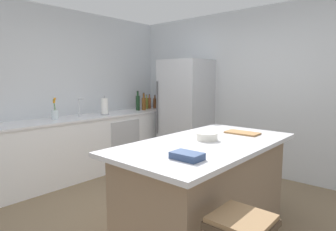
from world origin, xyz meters
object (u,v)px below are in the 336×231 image
(refrigerator, at_px, (186,113))
(wine_bottle, at_px, (138,102))
(vinegar_bottle, at_px, (149,103))
(olive_oil_bottle, at_px, (147,103))
(mixing_bowl, at_px, (207,136))
(syrup_bottle, at_px, (155,103))
(cutting_board, at_px, (242,133))
(paper_towel_roll, at_px, (105,107))
(cookbook_stack, at_px, (187,156))
(sink_faucet, at_px, (80,107))
(flower_vase, at_px, (55,113))
(whiskey_bottle, at_px, (144,103))
(hot_sauce_bottle, at_px, (144,104))
(kitchen_island, at_px, (206,188))

(refrigerator, xyz_separation_m, wine_bottle, (-0.88, -0.33, 0.15))
(vinegar_bottle, distance_m, olive_oil_bottle, 0.08)
(vinegar_bottle, height_order, wine_bottle, wine_bottle)
(refrigerator, distance_m, mixing_bowl, 2.26)
(syrup_bottle, distance_m, cutting_board, 2.84)
(paper_towel_roll, bearing_deg, cookbook_stack, -24.20)
(sink_faucet, relative_size, syrup_bottle, 1.14)
(flower_vase, relative_size, olive_oil_bottle, 1.14)
(paper_towel_roll, relative_size, mixing_bowl, 1.52)
(whiskey_bottle, distance_m, mixing_bowl, 2.74)
(refrigerator, distance_m, paper_towel_roll, 1.40)
(refrigerator, height_order, hot_sauce_bottle, refrigerator)
(wine_bottle, height_order, mixing_bowl, wine_bottle)
(refrigerator, bearing_deg, whiskey_bottle, -163.58)
(flower_vase, bearing_deg, cookbook_stack, -7.48)
(paper_towel_roll, xyz_separation_m, cookbook_stack, (2.60, -1.17, -0.11))
(vinegar_bottle, bearing_deg, sink_faucet, -89.16)
(wine_bottle, bearing_deg, refrigerator, 20.25)
(sink_faucet, relative_size, cutting_board, 0.85)
(vinegar_bottle, distance_m, hot_sauce_bottle, 0.19)
(cookbook_stack, height_order, cutting_board, cookbook_stack)
(cutting_board, bearing_deg, wine_bottle, 162.23)
(hot_sauce_bottle, bearing_deg, cutting_board, -21.27)
(kitchen_island, relative_size, wine_bottle, 5.25)
(hot_sauce_bottle, bearing_deg, mixing_bowl, -31.79)
(sink_faucet, xyz_separation_m, mixing_bowl, (2.45, -0.13, -0.12))
(wine_bottle, bearing_deg, flower_vase, -90.43)
(kitchen_island, relative_size, olive_oil_bottle, 6.79)
(sink_faucet, height_order, mixing_bowl, sink_faucet)
(whiskey_bottle, distance_m, cookbook_stack, 3.31)
(refrigerator, bearing_deg, flower_vase, -114.68)
(sink_faucet, distance_m, syrup_bottle, 1.66)
(refrigerator, relative_size, sink_faucet, 6.10)
(flower_vase, bearing_deg, whiskey_bottle, 87.20)
(whiskey_bottle, xyz_separation_m, mixing_bowl, (2.35, -1.42, -0.09))
(whiskey_bottle, bearing_deg, flower_vase, -92.80)
(flower_vase, height_order, mixing_bowl, flower_vase)
(vinegar_bottle, height_order, cookbook_stack, vinegar_bottle)
(flower_vase, bearing_deg, wine_bottle, 89.57)
(vinegar_bottle, xyz_separation_m, mixing_bowl, (2.48, -1.70, -0.08))
(kitchen_island, xyz_separation_m, wine_bottle, (-2.46, 1.39, 0.60))
(paper_towel_roll, distance_m, cutting_board, 2.46)
(sink_faucet, bearing_deg, paper_towel_roll, 75.40)
(kitchen_island, relative_size, mixing_bowl, 9.27)
(kitchen_island, distance_m, whiskey_bottle, 2.87)
(syrup_bottle, bearing_deg, refrigerator, -8.81)
(refrigerator, distance_m, flower_vase, 2.14)
(wine_bottle, height_order, cutting_board, wine_bottle)
(kitchen_island, bearing_deg, mixing_bowl, 122.44)
(whiskey_bottle, bearing_deg, mixing_bowl, -31.12)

